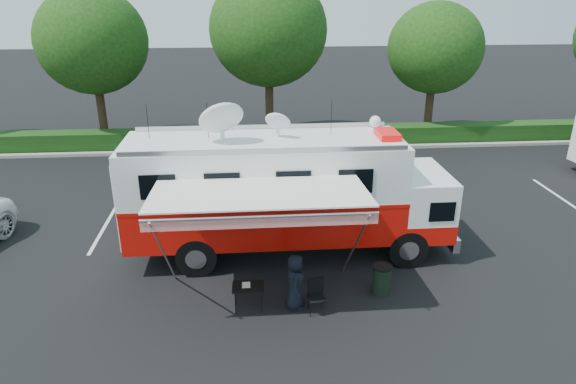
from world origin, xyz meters
TOP-DOWN VIEW (x-y plane):
  - ground_plane at (0.00, 0.00)m, footprint 120.00×120.00m
  - back_border at (1.14, 12.90)m, footprint 60.00×6.14m
  - stall_lines at (-0.50, 3.00)m, footprint 24.12×5.50m
  - command_truck at (-0.09, -0.00)m, footprint 10.14×2.79m
  - awning at (-1.00, -2.89)m, footprint 5.54×2.84m
  - person at (-0.10, -3.13)m, footprint 0.59×0.83m
  - folding_table at (-1.36, -3.11)m, footprint 0.85×0.61m
  - folding_chair at (0.43, -3.32)m, footprint 0.51×0.54m
  - trash_bin at (2.39, -2.62)m, footprint 0.57×0.57m

SIDE VIEW (x-z plane):
  - ground_plane at x=0.00m, z-range 0.00..0.00m
  - person at x=-0.10m, z-range -0.79..0.79m
  - stall_lines at x=-0.50m, z-range 0.00..0.01m
  - trash_bin at x=2.39m, z-range 0.00..0.85m
  - folding_chair at x=0.43m, z-range 0.08..1.02m
  - folding_table at x=-1.36m, z-range 0.31..1.03m
  - command_truck at x=-0.09m, z-range -0.35..4.52m
  - awning at x=-1.00m, z-range 1.47..4.81m
  - back_border at x=1.14m, z-range 0.57..9.44m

